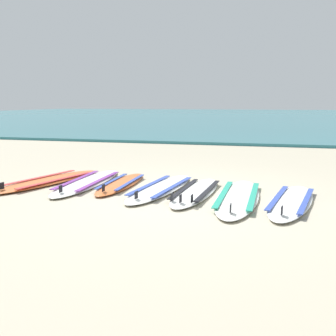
{
  "coord_description": "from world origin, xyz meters",
  "views": [
    {
      "loc": [
        1.17,
        -5.39,
        1.45
      ],
      "look_at": [
        -0.47,
        1.25,
        0.25
      ],
      "focal_mm": 40.23,
      "sensor_mm": 36.0,
      "label": 1
    }
  ],
  "objects_px": {
    "surfboard_4": "(196,192)",
    "surfboard_1": "(88,182)",
    "surfboard_5": "(238,197)",
    "surfboard_2": "(121,184)",
    "surfboard_0": "(48,181)",
    "surfboard_6": "(291,201)",
    "surfboard_3": "(161,188)"
  },
  "relations": [
    {
      "from": "surfboard_4",
      "to": "surfboard_1",
      "type": "bearing_deg",
      "value": 172.62
    },
    {
      "from": "surfboard_5",
      "to": "surfboard_2",
      "type": "bearing_deg",
      "value": 167.29
    },
    {
      "from": "surfboard_0",
      "to": "surfboard_4",
      "type": "distance_m",
      "value": 2.77
    },
    {
      "from": "surfboard_2",
      "to": "surfboard_5",
      "type": "xyz_separation_m",
      "value": [
        2.06,
        -0.46,
        -0.0
      ]
    },
    {
      "from": "surfboard_1",
      "to": "surfboard_4",
      "type": "bearing_deg",
      "value": -7.38
    },
    {
      "from": "surfboard_5",
      "to": "surfboard_6",
      "type": "xyz_separation_m",
      "value": [
        0.77,
        -0.07,
        0.0
      ]
    },
    {
      "from": "surfboard_1",
      "to": "surfboard_6",
      "type": "distance_m",
      "value": 3.49
    },
    {
      "from": "surfboard_0",
      "to": "surfboard_2",
      "type": "relative_size",
      "value": 1.3
    },
    {
      "from": "surfboard_1",
      "to": "surfboard_4",
      "type": "xyz_separation_m",
      "value": [
        2.01,
        -0.26,
        0.0
      ]
    },
    {
      "from": "surfboard_0",
      "to": "surfboard_1",
      "type": "bearing_deg",
      "value": 5.83
    },
    {
      "from": "surfboard_1",
      "to": "surfboard_6",
      "type": "height_order",
      "value": "same"
    },
    {
      "from": "surfboard_1",
      "to": "surfboard_5",
      "type": "distance_m",
      "value": 2.72
    },
    {
      "from": "surfboard_2",
      "to": "surfboard_4",
      "type": "relative_size",
      "value": 0.88
    },
    {
      "from": "surfboard_0",
      "to": "surfboard_4",
      "type": "bearing_deg",
      "value": -3.8
    },
    {
      "from": "surfboard_3",
      "to": "surfboard_5",
      "type": "height_order",
      "value": "same"
    },
    {
      "from": "surfboard_3",
      "to": "surfboard_4",
      "type": "height_order",
      "value": "same"
    },
    {
      "from": "surfboard_5",
      "to": "surfboard_6",
      "type": "relative_size",
      "value": 1.09
    },
    {
      "from": "surfboard_1",
      "to": "surfboard_5",
      "type": "bearing_deg",
      "value": -9.27
    },
    {
      "from": "surfboard_1",
      "to": "surfboard_3",
      "type": "height_order",
      "value": "same"
    },
    {
      "from": "surfboard_0",
      "to": "surfboard_3",
      "type": "distance_m",
      "value": 2.15
    },
    {
      "from": "surfboard_2",
      "to": "surfboard_5",
      "type": "relative_size",
      "value": 0.77
    },
    {
      "from": "surfboard_3",
      "to": "surfboard_6",
      "type": "xyz_separation_m",
      "value": [
        2.05,
        -0.38,
        0.0
      ]
    },
    {
      "from": "surfboard_0",
      "to": "surfboard_3",
      "type": "bearing_deg",
      "value": -1.44
    },
    {
      "from": "surfboard_0",
      "to": "surfboard_3",
      "type": "height_order",
      "value": "same"
    },
    {
      "from": "surfboard_2",
      "to": "surfboard_6",
      "type": "bearing_deg",
      "value": -10.78
    },
    {
      "from": "surfboard_5",
      "to": "surfboard_1",
      "type": "bearing_deg",
      "value": 170.73
    },
    {
      "from": "surfboard_5",
      "to": "surfboard_6",
      "type": "distance_m",
      "value": 0.77
    },
    {
      "from": "surfboard_3",
      "to": "surfboard_4",
      "type": "xyz_separation_m",
      "value": [
        0.61,
        -0.13,
        0.0
      ]
    },
    {
      "from": "surfboard_0",
      "to": "surfboard_1",
      "type": "distance_m",
      "value": 0.76
    },
    {
      "from": "surfboard_6",
      "to": "surfboard_3",
      "type": "bearing_deg",
      "value": 169.5
    },
    {
      "from": "surfboard_0",
      "to": "surfboard_2",
      "type": "xyz_separation_m",
      "value": [
        1.38,
        0.1,
        0.0
      ]
    },
    {
      "from": "surfboard_2",
      "to": "surfboard_3",
      "type": "relative_size",
      "value": 0.8
    }
  ]
}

